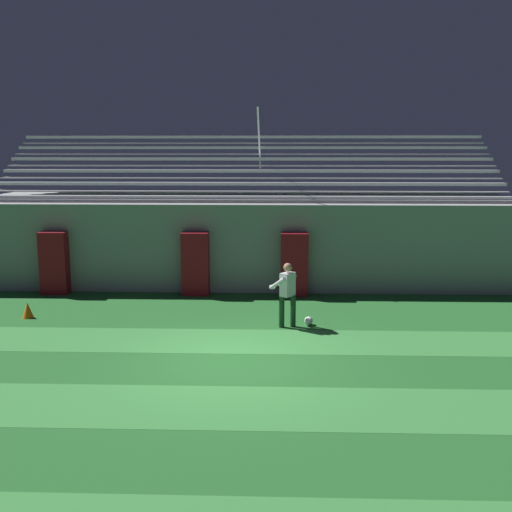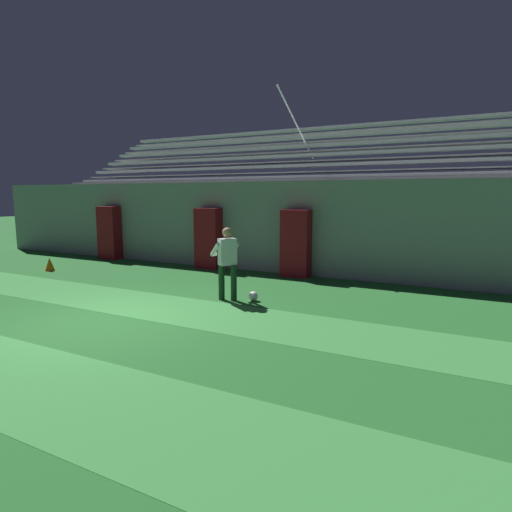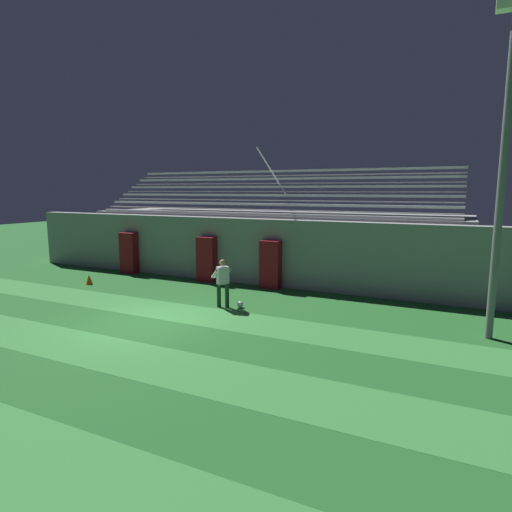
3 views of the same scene
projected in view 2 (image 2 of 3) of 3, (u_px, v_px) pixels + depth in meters
ground_plane at (101, 322)px, 8.15m from camera, size 80.00×80.00×0.00m
turf_stripe_far at (150, 305)px, 9.36m from camera, size 28.00×1.85×0.01m
back_wall at (258, 226)px, 13.64m from camera, size 24.00×0.60×2.80m
padding_pillar_gate_left at (208, 238)px, 13.93m from camera, size 0.84×0.44×1.96m
padding_pillar_gate_right at (296, 243)px, 12.51m from camera, size 0.84×0.44×1.96m
padding_pillar_far_left at (109, 233)px, 15.98m from camera, size 0.84×0.44×1.96m
bleacher_stand at (291, 219)px, 15.98m from camera, size 18.00×4.75×5.83m
goalkeeper at (227, 259)px, 9.69m from camera, size 0.72×0.74×1.67m
soccer_ball at (253, 296)px, 9.72m from camera, size 0.22×0.22×0.22m
traffic_cone at (50, 264)px, 13.55m from camera, size 0.30×0.30×0.42m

